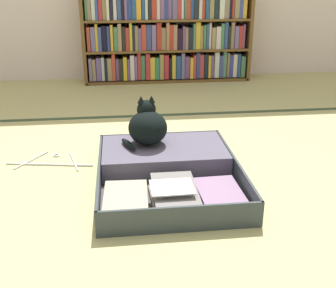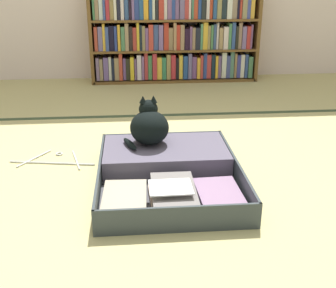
{
  "view_description": "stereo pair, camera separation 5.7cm",
  "coord_description": "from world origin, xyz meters",
  "px_view_note": "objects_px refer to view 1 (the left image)",
  "views": [
    {
      "loc": [
        -0.08,
        -1.78,
        1.0
      ],
      "look_at": [
        0.13,
        0.07,
        0.23
      ],
      "focal_mm": 45.92,
      "sensor_mm": 36.0,
      "label": 1
    },
    {
      "loc": [
        -0.03,
        -1.79,
        1.0
      ],
      "look_at": [
        0.13,
        0.07,
        0.23
      ],
      "focal_mm": 45.92,
      "sensor_mm": 36.0,
      "label": 2
    }
  ],
  "objects_px": {
    "bookshelf": "(167,36)",
    "clothes_hanger": "(52,161)",
    "black_cat": "(147,126)",
    "open_suitcase": "(167,170)"
  },
  "relations": [
    {
      "from": "bookshelf",
      "to": "clothes_hanger",
      "type": "distance_m",
      "value": 2.04
    },
    {
      "from": "black_cat",
      "to": "clothes_hanger",
      "type": "distance_m",
      "value": 0.58
    },
    {
      "from": "bookshelf",
      "to": "black_cat",
      "type": "height_order",
      "value": "bookshelf"
    },
    {
      "from": "open_suitcase",
      "to": "black_cat",
      "type": "bearing_deg",
      "value": 112.31
    },
    {
      "from": "bookshelf",
      "to": "black_cat",
      "type": "bearing_deg",
      "value": -99.62
    },
    {
      "from": "bookshelf",
      "to": "clothes_hanger",
      "type": "height_order",
      "value": "bookshelf"
    },
    {
      "from": "bookshelf",
      "to": "black_cat",
      "type": "relative_size",
      "value": 5.94
    },
    {
      "from": "bookshelf",
      "to": "clothes_hanger",
      "type": "bearing_deg",
      "value": -115.19
    },
    {
      "from": "black_cat",
      "to": "open_suitcase",
      "type": "bearing_deg",
      "value": -67.69
    },
    {
      "from": "open_suitcase",
      "to": "black_cat",
      "type": "distance_m",
      "value": 0.27
    }
  ]
}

